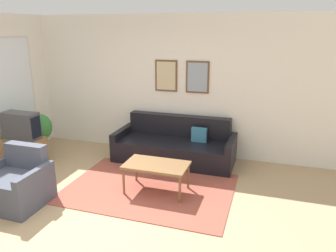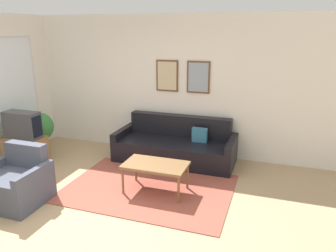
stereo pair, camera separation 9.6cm
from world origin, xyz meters
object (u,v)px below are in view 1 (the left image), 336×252
at_px(couch, 175,146).
at_px(armchair, 16,185).
at_px(potted_plant_tall, 25,131).
at_px(coffee_table, 156,166).
at_px(tv, 21,126).

relative_size(couch, armchair, 2.69).
bearing_deg(couch, potted_plant_tall, -160.44).
xyz_separation_m(couch, coffee_table, (0.09, -1.31, 0.14)).
distance_m(coffee_table, armchair, 2.03).
distance_m(couch, potted_plant_tall, 2.80).
height_order(couch, potted_plant_tall, potted_plant_tall).
distance_m(tv, armchair, 1.47).
height_order(tv, potted_plant_tall, tv).
xyz_separation_m(couch, tv, (-2.51, -1.13, 0.50)).
xyz_separation_m(coffee_table, armchair, (-1.79, -0.95, -0.13)).
distance_m(couch, armchair, 2.82).
bearing_deg(armchair, coffee_table, 41.89).
relative_size(couch, coffee_table, 2.33).
relative_size(coffee_table, armchair, 1.15).
bearing_deg(potted_plant_tall, armchair, -54.88).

